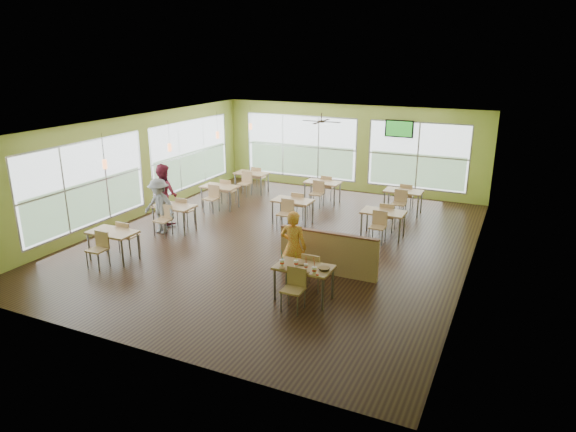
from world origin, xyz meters
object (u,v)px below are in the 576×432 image
Objects in this scene: main_table at (304,272)px; man_plaid at (293,247)px; half_wall_divider at (328,253)px; food_basket at (324,269)px.

man_plaid reaches higher than main_table.
food_basket is at bearing -72.65° from half_wall_divider.
man_plaid is at bearing 144.79° from food_basket.
main_table is 0.94m from man_plaid.
half_wall_divider is 0.98m from man_plaid.
half_wall_divider reaches higher than main_table.
man_plaid is 1.25m from food_basket.
half_wall_divider is 1.54m from food_basket.
food_basket is (0.45, -0.00, 0.15)m from main_table.
man_plaid is (-0.56, -0.73, 0.32)m from half_wall_divider.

